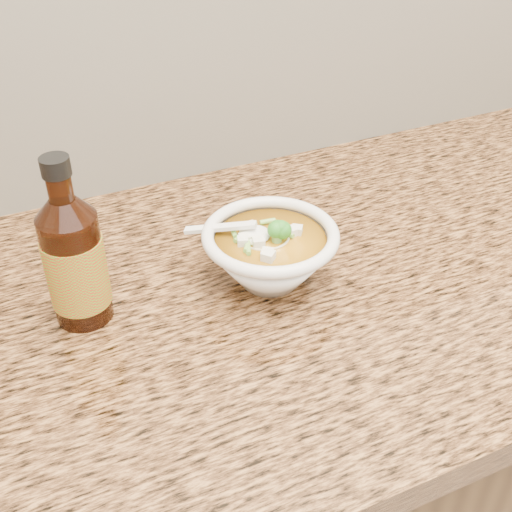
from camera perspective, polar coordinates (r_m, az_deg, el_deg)
name	(u,v)px	position (r m, az deg, el deg)	size (l,w,h in m)	color
cabinet	(321,467)	(1.23, 5.78, -18.19)	(4.00, 0.65, 0.86)	#33200F
counter_slab	(340,269)	(0.90, 7.47, -1.16)	(4.00, 0.68, 0.04)	#956436
soup_bowl	(270,255)	(0.82, 1.27, 0.11)	(0.18, 0.17, 0.10)	white
hot_sauce_bottle	(75,262)	(0.77, -15.80, -0.49)	(0.08, 0.08, 0.21)	black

